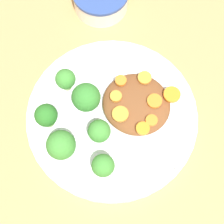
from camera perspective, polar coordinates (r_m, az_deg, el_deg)
name	(u,v)px	position (r m, az deg, el deg)	size (l,w,h in m)	color
ground_plane	(112,118)	(0.64, 0.00, -0.96)	(4.00, 4.00, 0.00)	tan
plate	(112,116)	(0.63, 0.00, -0.65)	(0.29, 0.29, 0.02)	white
stew_mound	(136,104)	(0.62, 3.74, 1.23)	(0.11, 0.11, 0.03)	brown
broccoli_floret_0	(86,98)	(0.60, -3.96, 2.18)	(0.05, 0.05, 0.06)	#7FA85B
broccoli_floret_1	(61,145)	(0.58, -7.76, -5.05)	(0.05, 0.05, 0.06)	#759E51
broccoli_floret_2	(66,79)	(0.62, -7.02, 5.03)	(0.03, 0.03, 0.05)	#7FA85B
broccoli_floret_3	(46,116)	(0.60, -9.99, -0.59)	(0.04, 0.04, 0.05)	#759E51
broccoli_floret_4	(103,166)	(0.57, -1.37, -8.22)	(0.04, 0.04, 0.05)	#7FA85B
broccoli_floret_5	(99,132)	(0.58, -1.96, -3.01)	(0.04, 0.04, 0.05)	#7FA85B
carrot_slice_0	(152,120)	(0.59, 6.05, -1.27)	(0.02, 0.02, 0.00)	orange
carrot_slice_1	(154,101)	(0.60, 6.49, 1.67)	(0.02, 0.02, 0.01)	orange
carrot_slice_2	(172,94)	(0.61, 9.12, 2.65)	(0.03, 0.03, 0.00)	orange
carrot_slice_3	(141,131)	(0.58, 4.46, -2.89)	(0.02, 0.02, 0.01)	orange
carrot_slice_4	(145,78)	(0.62, 4.99, 5.22)	(0.02, 0.02, 0.00)	orange
carrot_slice_5	(121,81)	(0.61, 1.35, 4.80)	(0.02, 0.02, 0.01)	orange
carrot_slice_6	(116,96)	(0.60, 0.59, 2.40)	(0.02, 0.02, 0.01)	orange
carrot_slice_7	(122,112)	(0.59, 1.47, -0.02)	(0.03, 0.03, 0.00)	orange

